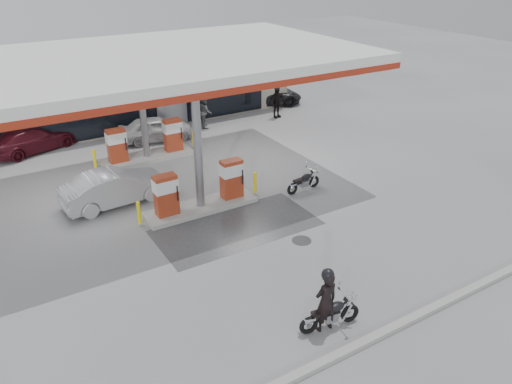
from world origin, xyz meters
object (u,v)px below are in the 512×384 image
Objects in this scene: biker_main at (326,302)px; attendant at (205,111)px; biker_walking at (277,102)px; hatchback_silver at (115,187)px; sedan_white at (156,129)px; parked_car_right at (267,95)px; parked_car_left at (33,139)px; parked_motorcycle at (304,182)px; pump_island_near at (200,193)px; main_motorcycle at (331,315)px; pump_island_far at (146,145)px.

attendant is (4.71, 16.77, 0.00)m from biker_main.
hatchback_silver is at bearing -156.34° from biker_walking.
sedan_white reaches higher than parked_car_right.
parked_motorcycle is at bearing -159.31° from parked_car_left.
pump_island_near is 1.21× the size of hatchback_silver.
pump_island_near is 1.16× the size of parked_car_right.
parked_car_left reaches higher than parked_motorcycle.
main_motorcycle is 18.56m from parked_car_left.
parked_motorcycle is at bearing -10.13° from pump_island_near.
main_motorcycle is at bearing -126.07° from parked_motorcycle.
main_motorcycle is (0.04, -8.00, -0.30)m from pump_island_near.
parked_car_right is 2.80m from biker_walking.
hatchback_silver is (-2.67, 2.22, -0.01)m from pump_island_near.
sedan_white is at bearing -126.08° from parked_car_left.
parked_motorcycle is (4.44, -6.79, -0.31)m from pump_island_far.
pump_island_near is 2.80× the size of biker_main.
hatchback_silver reaches higher than parked_car_right.
biker_walking is at bearing -66.87° from hatchback_silver.
pump_island_near is 10.97m from parked_car_left.
sedan_white is at bearing 80.73° from pump_island_near.
pump_island_near is 2.75× the size of biker_walking.
biker_walking is at bearing 177.88° from parked_car_right.
biker_main is at bearing -127.25° from parked_motorcycle.
parked_car_left reaches higher than main_motorcycle.
pump_island_far is 1.34× the size of sedan_white.
parked_motorcycle is at bearing -116.95° from hatchback_silver.
sedan_white is at bearing 125.63° from parked_car_right.
biker_main is at bearing 170.54° from parked_car_right.
parked_motorcycle is 0.40× the size of parked_car_left.
biker_walking is (11.67, 5.98, 0.23)m from hatchback_silver.
sedan_white is at bearing 104.38° from parked_motorcycle.
biker_walking reaches higher than parked_car_left.
parked_car_left is at bearing 113.50° from main_motorcycle.
pump_island_far is at bearing 118.52° from parked_motorcycle.
pump_island_near is at bearing -141.13° from biker_walking.
parked_car_right is at bearing 65.47° from biker_walking.
main_motorcycle is at bearing 171.02° from parked_car_right.
main_motorcycle is 1.05× the size of parked_motorcycle.
biker_walking is at bearing 70.39° from main_motorcycle.
pump_island_near is 3.47m from hatchback_silver.
pump_island_near reaches higher than sedan_white.
sedan_white reaches higher than parked_motorcycle.
sedan_white is at bearing 94.76° from main_motorcycle.
hatchback_silver is at bearing 152.74° from attendant.
biker_walking is at bearing 42.34° from pump_island_near.
biker_main is 21.33m from parked_car_right.
biker_main reaches higher than hatchback_silver.
parked_car_right is (8.66, 2.60, -0.04)m from sedan_white.
hatchback_silver is (-7.11, 3.01, 0.31)m from parked_motorcycle.
parked_car_left is at bearing 114.23° from pump_island_near.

